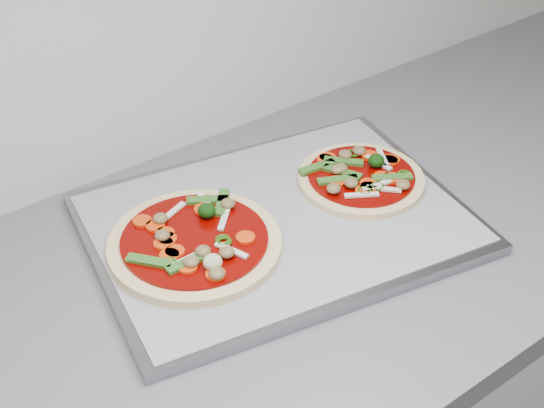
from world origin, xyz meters
TOP-DOWN VIEW (x-y plane):
  - base_cabinet at (0.00, 1.30)m, footprint 3.60×0.60m
  - countertop at (0.00, 1.30)m, footprint 3.60×0.60m
  - baking_tray at (-0.21, 1.35)m, footprint 0.56×0.46m
  - parchment at (-0.21, 1.35)m, footprint 0.53×0.42m
  - pizza_left at (-0.34, 1.36)m, footprint 0.25×0.25m
  - pizza_right at (-0.07, 1.34)m, footprint 0.19×0.19m

SIDE VIEW (x-z plane):
  - base_cabinet at x=0.00m, z-range 0.00..0.86m
  - countertop at x=0.00m, z-range 0.86..0.90m
  - baking_tray at x=-0.21m, z-range 0.90..0.92m
  - parchment at x=-0.21m, z-range 0.92..0.92m
  - pizza_right at x=-0.07m, z-range 0.91..0.94m
  - pizza_left at x=-0.34m, z-range 0.91..0.95m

